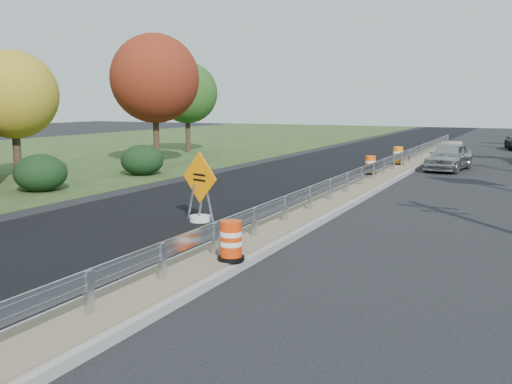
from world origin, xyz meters
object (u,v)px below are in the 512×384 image
at_px(barrel_median_mid, 370,165).
at_px(car_silver, 449,157).
at_px(barrel_median_far, 398,156).
at_px(caution_sign, 200,204).
at_px(barrel_median_near, 231,241).

bearing_deg(barrel_median_mid, car_silver, 61.52).
xyz_separation_m(barrel_median_far, car_silver, (2.59, 0.35, 0.04)).
bearing_deg(caution_sign, barrel_median_mid, 99.28).
height_order(barrel_median_mid, barrel_median_far, barrel_median_far).
xyz_separation_m(barrel_median_near, barrel_median_mid, (-1.10, 15.78, 0.01)).
height_order(caution_sign, barrel_median_far, caution_sign).
bearing_deg(barrel_median_near, car_silver, 85.29).
xyz_separation_m(caution_sign, barrel_median_near, (3.22, -4.02, 0.10)).
relative_size(barrel_median_far, car_silver, 0.22).
relative_size(caution_sign, barrel_median_far, 2.20).
height_order(barrel_median_near, barrel_median_mid, barrel_median_mid).
xyz_separation_m(barrel_median_mid, car_silver, (2.83, 5.22, 0.09)).
distance_m(caution_sign, car_silver, 17.69).
bearing_deg(car_silver, barrel_median_mid, -110.99).
height_order(caution_sign, barrel_median_mid, caution_sign).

